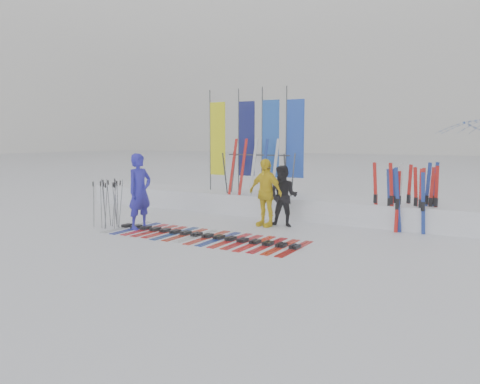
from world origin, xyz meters
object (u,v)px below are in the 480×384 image
Objects in this scene: person_black at (283,196)px; person_blue at (140,191)px; ski_rack at (258,169)px; ski_row at (202,235)px; person_yellow at (265,193)px.

person_blue is at bearing -151.90° from person_black.
ski_row is at bearing -84.30° from ski_rack.
ski_rack is at bearing 95.70° from ski_row.
person_black is at bearing -47.94° from person_blue.
person_blue is 2.11m from ski_row.
person_blue is at bearing 178.77° from ski_row.
ski_rack is (-0.34, 3.39, 1.35)m from ski_row.
ski_row is at bearing -83.84° from person_blue.
person_blue is 3.63m from person_black.
person_black reaches higher than ski_row.
person_yellow is 0.36× the size of ski_row.
person_yellow is (-0.44, -0.16, 0.09)m from person_black.
person_blue is at bearing -130.99° from person_yellow.
person_black is 2.48m from ski_row.
ski_rack reaches higher than person_yellow.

